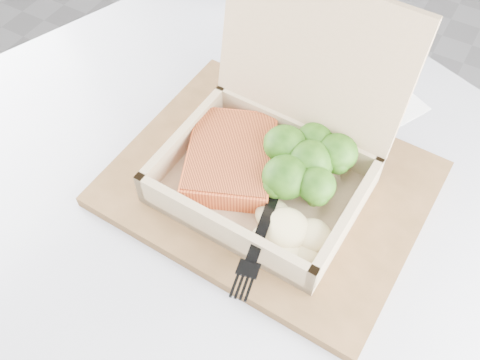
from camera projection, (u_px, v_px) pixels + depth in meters
The scene contains 9 objects.
floor at pixel (159, 281), 1.38m from camera, with size 4.00×4.00×0.00m, color #99999F.
cafe_table at pixel (217, 265), 0.80m from camera, with size 1.04×1.04×0.73m.
serving_tray at pixel (269, 184), 0.65m from camera, with size 0.36×0.29×0.02m, color brown.
takeout_container at pixel (278, 143), 0.61m from camera, with size 0.23×0.22×0.21m.
salmon_fillet at pixel (231, 158), 0.63m from camera, with size 0.10×0.13×0.03m, color orange.
broccoli_pile at pixel (308, 166), 0.61m from camera, with size 0.12×0.12×0.04m, color #3C751A, non-canonical shape.
mashed_potatoes at pixel (285, 228), 0.57m from camera, with size 0.09×0.08×0.03m, color beige.
plastic_fork at pixel (270, 207), 0.58m from camera, with size 0.05×0.16×0.02m.
receipt at pixel (380, 112), 0.73m from camera, with size 0.07×0.13×0.00m, color white.
Camera 1 is at (0.49, -0.42, 1.27)m, focal length 40.00 mm.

